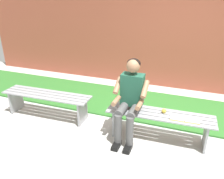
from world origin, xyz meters
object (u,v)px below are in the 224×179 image
object	(u,v)px
book_open	(185,119)
apple	(164,111)
bench_near	(159,120)
person_seated	(130,98)
bench_far	(47,99)

from	to	relation	value
book_open	apple	bearing A→B (deg)	-19.18
apple	bench_near	bearing A→B (deg)	38.35
bench_near	apple	bearing A→B (deg)	-141.65
apple	book_open	world-z (taller)	apple
person_seated	book_open	bearing A→B (deg)	-176.72
apple	book_open	xyz separation A→B (m)	(-0.31, 0.10, -0.03)
bench_near	apple	size ratio (longest dim) A/B	23.12
bench_near	bench_far	world-z (taller)	same
bench_far	book_open	xyz separation A→B (m)	(-2.42, 0.05, 0.12)
apple	book_open	size ratio (longest dim) A/B	0.17
bench_near	book_open	distance (m)	0.39
book_open	bench_near	bearing A→B (deg)	-10.41
person_seated	book_open	size ratio (longest dim) A/B	3.02
bench_near	book_open	world-z (taller)	book_open
bench_near	bench_far	distance (m)	2.05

